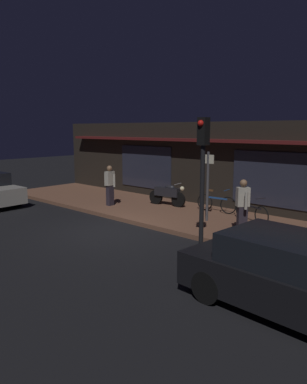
% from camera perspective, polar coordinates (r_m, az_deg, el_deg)
% --- Properties ---
extents(ground_plane, '(60.00, 60.00, 0.00)m').
position_cam_1_polar(ground_plane, '(12.13, -6.57, -6.04)').
color(ground_plane, black).
extents(sidewalk_slab, '(18.00, 4.00, 0.15)m').
position_cam_1_polar(sidewalk_slab, '(14.19, 2.59, -3.32)').
color(sidewalk_slab, brown).
rests_on(sidewalk_slab, ground_plane).
extents(storefront_building, '(18.00, 3.30, 3.60)m').
position_cam_1_polar(storefront_building, '(16.64, 10.15, 4.52)').
color(storefront_building, black).
rests_on(storefront_building, ground_plane).
extents(motorcycle, '(1.70, 0.57, 0.97)m').
position_cam_1_polar(motorcycle, '(15.14, 2.23, -0.28)').
color(motorcycle, black).
rests_on(motorcycle, sidewalk_slab).
extents(bicycle_parked, '(1.66, 0.42, 0.91)m').
position_cam_1_polar(bicycle_parked, '(14.16, 9.80, -1.69)').
color(bicycle_parked, black).
rests_on(bicycle_parked, sidewalk_slab).
extents(bicycle_extra, '(1.56, 0.68, 0.91)m').
position_cam_1_polar(bicycle_extra, '(12.90, 15.07, -3.03)').
color(bicycle_extra, black).
rests_on(bicycle_extra, sidewalk_slab).
extents(person_photographer, '(0.61, 0.39, 1.67)m').
position_cam_1_polar(person_photographer, '(15.21, -6.86, 1.16)').
color(person_photographer, '#28232D').
rests_on(person_photographer, sidewalk_slab).
extents(person_bystander, '(0.52, 0.46, 1.67)m').
position_cam_1_polar(person_bystander, '(11.34, 13.78, -2.04)').
color(person_bystander, '#28232D').
rests_on(person_bystander, sidewalk_slab).
extents(sign_post, '(0.44, 0.09, 2.40)m').
position_cam_1_polar(sign_post, '(12.60, 8.49, 1.54)').
color(sign_post, '#47474C').
rests_on(sign_post, sidewalk_slab).
extents(traffic_light_pole, '(0.24, 0.33, 3.60)m').
position_cam_1_polar(traffic_light_pole, '(9.47, 7.71, 4.72)').
color(traffic_light_pole, black).
rests_on(traffic_light_pole, ground_plane).
extents(parked_car_far, '(4.20, 2.01, 1.42)m').
position_cam_1_polar(parked_car_far, '(7.15, 21.00, -12.20)').
color(parked_car_far, black).
rests_on(parked_car_far, ground_plane).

